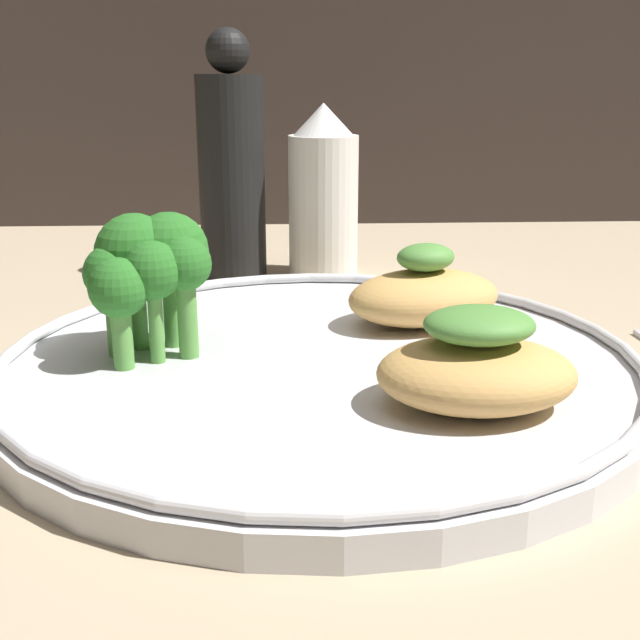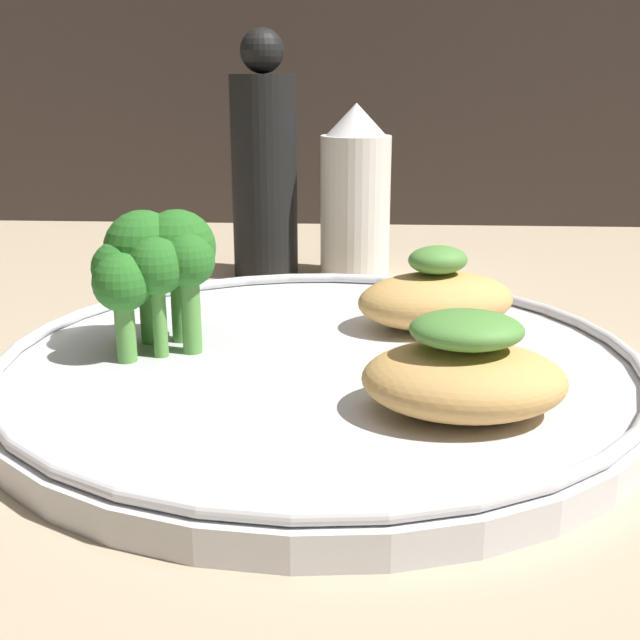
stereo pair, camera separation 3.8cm
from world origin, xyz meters
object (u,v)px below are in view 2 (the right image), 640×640
object	(u,v)px
plate	(320,367)
pepper_grinder	(264,168)
broccoli_bunch	(154,262)
sauce_bottle	(355,196)

from	to	relation	value
plate	pepper_grinder	xyz separation A→B (cm)	(-5.41, 22.62, 7.09)
plate	pepper_grinder	size ratio (longest dim) A/B	1.76
pepper_grinder	plate	bearing A→B (deg)	-76.54
broccoli_bunch	pepper_grinder	xyz separation A→B (cm)	(2.88, 21.22, 2.24)
plate	broccoli_bunch	distance (cm)	9.71
plate	sauce_bottle	world-z (taller)	sauce_bottle
broccoli_bunch	sauce_bottle	bearing A→B (deg)	65.66
broccoli_bunch	pepper_grinder	size ratio (longest dim) A/B	0.39
broccoli_bunch	sauce_bottle	size ratio (longest dim) A/B	0.54
broccoli_bunch	sauce_bottle	xyz separation A→B (cm)	(9.60, 21.22, 0.24)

